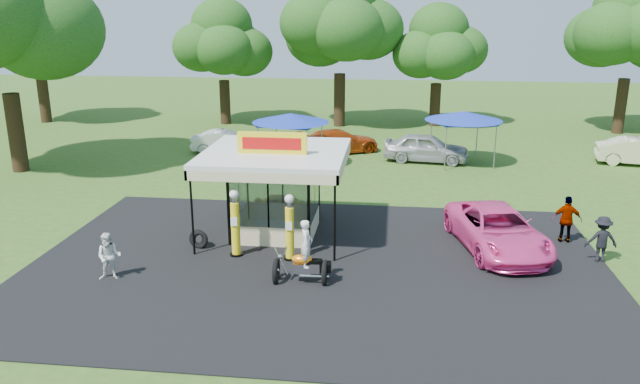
{
  "coord_description": "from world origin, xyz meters",
  "views": [
    {
      "loc": [
        2.47,
        -17.87,
        8.66
      ],
      "look_at": [
        -0.15,
        4.0,
        2.09
      ],
      "focal_mm": 35.0,
      "sensor_mm": 36.0,
      "label": 1
    }
  ],
  "objects_px": {
    "motorcycle": "(304,258)",
    "kiosk_car": "(286,205)",
    "bg_car_b": "(339,141)",
    "spectator_east_b": "(567,220)",
    "gas_pump_right": "(290,229)",
    "gas_station_kiosk": "(276,191)",
    "pink_sedan": "(497,230)",
    "spectator_west": "(109,257)",
    "tent_west": "(291,118)",
    "bg_car_a": "(225,141)",
    "bg_car_c": "(426,148)",
    "gas_pump_left": "(235,225)",
    "tent_east": "(464,116)",
    "spectator_east_a": "(602,239)",
    "bg_car_e": "(639,152)"
  },
  "relations": [
    {
      "from": "motorcycle",
      "to": "bg_car_c",
      "type": "distance_m",
      "value": 17.88
    },
    {
      "from": "gas_pump_left",
      "to": "spectator_west",
      "type": "xyz_separation_m",
      "value": [
        -3.62,
        -2.45,
        -0.39
      ]
    },
    {
      "from": "kiosk_car",
      "to": "bg_car_c",
      "type": "bearing_deg",
      "value": -30.92
    },
    {
      "from": "motorcycle",
      "to": "bg_car_e",
      "type": "height_order",
      "value": "motorcycle"
    },
    {
      "from": "gas_station_kiosk",
      "to": "spectator_west",
      "type": "bearing_deg",
      "value": -133.35
    },
    {
      "from": "gas_station_kiosk",
      "to": "bg_car_a",
      "type": "xyz_separation_m",
      "value": [
        -5.81,
        13.84,
        -1.1
      ]
    },
    {
      "from": "gas_station_kiosk",
      "to": "gas_pump_left",
      "type": "relative_size",
      "value": 2.15
    },
    {
      "from": "bg_car_c",
      "to": "gas_pump_right",
      "type": "bearing_deg",
      "value": 168.15
    },
    {
      "from": "spectator_west",
      "to": "bg_car_b",
      "type": "xyz_separation_m",
      "value": [
        5.81,
        19.41,
        -0.09
      ]
    },
    {
      "from": "spectator_east_b",
      "to": "bg_car_c",
      "type": "relative_size",
      "value": 0.38
    },
    {
      "from": "spectator_west",
      "to": "spectator_east_b",
      "type": "relative_size",
      "value": 0.88
    },
    {
      "from": "gas_pump_left",
      "to": "tent_east",
      "type": "distance_m",
      "value": 17.78
    },
    {
      "from": "gas_pump_right",
      "to": "gas_station_kiosk",
      "type": "bearing_deg",
      "value": 110.61
    },
    {
      "from": "gas_pump_right",
      "to": "pink_sedan",
      "type": "bearing_deg",
      "value": 14.13
    },
    {
      "from": "spectator_east_b",
      "to": "tent_east",
      "type": "bearing_deg",
      "value": -71.53
    },
    {
      "from": "tent_west",
      "to": "spectator_east_b",
      "type": "bearing_deg",
      "value": -40.68
    },
    {
      "from": "spectator_east_a",
      "to": "motorcycle",
      "type": "bearing_deg",
      "value": 14.76
    },
    {
      "from": "gas_pump_left",
      "to": "bg_car_a",
      "type": "relative_size",
      "value": 0.61
    },
    {
      "from": "spectator_west",
      "to": "spectator_east_a",
      "type": "bearing_deg",
      "value": 0.73
    },
    {
      "from": "spectator_east_b",
      "to": "pink_sedan",
      "type": "bearing_deg",
      "value": 26.93
    },
    {
      "from": "bg_car_a",
      "to": "spectator_west",
      "type": "bearing_deg",
      "value": 175.11
    },
    {
      "from": "spectator_east_b",
      "to": "spectator_east_a",
      "type": "bearing_deg",
      "value": 118.44
    },
    {
      "from": "gas_pump_right",
      "to": "spectator_west",
      "type": "relative_size",
      "value": 1.51
    },
    {
      "from": "gas_pump_left",
      "to": "kiosk_car",
      "type": "height_order",
      "value": "gas_pump_left"
    },
    {
      "from": "tent_east",
      "to": "bg_car_b",
      "type": "bearing_deg",
      "value": 164.99
    },
    {
      "from": "pink_sedan",
      "to": "gas_station_kiosk",
      "type": "bearing_deg",
      "value": 162.37
    },
    {
      "from": "bg_car_a",
      "to": "tent_east",
      "type": "relative_size",
      "value": 0.95
    },
    {
      "from": "kiosk_car",
      "to": "spectator_west",
      "type": "xyz_separation_m",
      "value": [
        -4.63,
        -7.11,
        0.33
      ]
    },
    {
      "from": "motorcycle",
      "to": "spectator_east_a",
      "type": "bearing_deg",
      "value": 13.29
    },
    {
      "from": "gas_pump_right",
      "to": "bg_car_b",
      "type": "height_order",
      "value": "gas_pump_right"
    },
    {
      "from": "gas_station_kiosk",
      "to": "tent_east",
      "type": "distance_m",
      "value": 15.13
    },
    {
      "from": "gas_pump_left",
      "to": "tent_east",
      "type": "bearing_deg",
      "value": 58.07
    },
    {
      "from": "motorcycle",
      "to": "spectator_east_b",
      "type": "bearing_deg",
      "value": 23.8
    },
    {
      "from": "gas_station_kiosk",
      "to": "bg_car_c",
      "type": "bearing_deg",
      "value": 63.61
    },
    {
      "from": "bg_car_b",
      "to": "kiosk_car",
      "type": "bearing_deg",
      "value": 144.67
    },
    {
      "from": "kiosk_car",
      "to": "bg_car_b",
      "type": "height_order",
      "value": "bg_car_b"
    },
    {
      "from": "bg_car_b",
      "to": "bg_car_e",
      "type": "relative_size",
      "value": 1.08
    },
    {
      "from": "pink_sedan",
      "to": "tent_west",
      "type": "xyz_separation_m",
      "value": [
        -9.61,
        11.63,
        1.93
      ]
    },
    {
      "from": "bg_car_c",
      "to": "tent_west",
      "type": "distance_m",
      "value": 8.08
    },
    {
      "from": "kiosk_car",
      "to": "tent_east",
      "type": "relative_size",
      "value": 0.65
    },
    {
      "from": "spectator_west",
      "to": "motorcycle",
      "type": "bearing_deg",
      "value": -6.66
    },
    {
      "from": "motorcycle",
      "to": "kiosk_car",
      "type": "xyz_separation_m",
      "value": [
        -1.75,
        6.61,
        -0.39
      ]
    },
    {
      "from": "kiosk_car",
      "to": "bg_car_b",
      "type": "distance_m",
      "value": 12.36
    },
    {
      "from": "gas_pump_left",
      "to": "tent_east",
      "type": "xyz_separation_m",
      "value": [
        9.37,
        15.04,
        1.54
      ]
    },
    {
      "from": "gas_pump_left",
      "to": "gas_pump_right",
      "type": "height_order",
      "value": "gas_pump_left"
    },
    {
      "from": "bg_car_a",
      "to": "bg_car_c",
      "type": "height_order",
      "value": "bg_car_c"
    },
    {
      "from": "bg_car_b",
      "to": "tent_west",
      "type": "relative_size",
      "value": 1.16
    },
    {
      "from": "gas_pump_right",
      "to": "motorcycle",
      "type": "relative_size",
      "value": 1.09
    },
    {
      "from": "spectator_west",
      "to": "tent_west",
      "type": "relative_size",
      "value": 0.38
    },
    {
      "from": "pink_sedan",
      "to": "gas_pump_left",
      "type": "bearing_deg",
      "value": 177.73
    }
  ]
}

